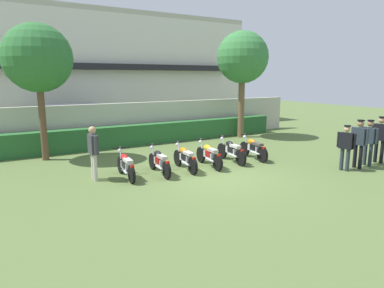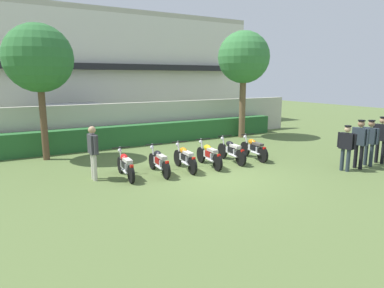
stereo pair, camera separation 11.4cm
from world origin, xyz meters
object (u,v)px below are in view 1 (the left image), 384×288
at_px(motorcycle_in_row_5, 253,148).
at_px(officer_2, 369,139).
at_px(tree_near_inspector, 38,59).
at_px(officer_1, 359,140).
at_px(motorcycle_in_row_1, 159,161).
at_px(motorcycle_in_row_3, 209,155).
at_px(inspector_person, 93,148).
at_px(motorcycle_in_row_4, 231,150).
at_px(motorcycle_in_row_2, 185,158).
at_px(tree_far_side, 243,58).
at_px(officer_0, 346,144).
at_px(motorcycle_in_row_0, 126,165).
at_px(officer_3, 380,135).
at_px(parked_car, 75,122).

distance_m(motorcycle_in_row_5, officer_2, 4.21).
height_order(tree_near_inspector, officer_1, tree_near_inspector).
height_order(motorcycle_in_row_1, motorcycle_in_row_3, motorcycle_in_row_3).
relative_size(inspector_person, officer_2, 1.02).
relative_size(motorcycle_in_row_3, officer_1, 1.11).
bearing_deg(motorcycle_in_row_3, motorcycle_in_row_4, -76.74).
distance_m(motorcycle_in_row_1, motorcycle_in_row_5, 4.15).
relative_size(motorcycle_in_row_1, officer_1, 1.09).
height_order(motorcycle_in_row_1, motorcycle_in_row_2, motorcycle_in_row_2).
distance_m(motorcycle_in_row_2, motorcycle_in_row_5, 3.16).
bearing_deg(tree_far_side, officer_2, -89.19).
xyz_separation_m(inspector_person, officer_0, (7.83, -3.34, -0.09)).
bearing_deg(motorcycle_in_row_1, motorcycle_in_row_0, 89.52).
relative_size(inspector_person, officer_3, 0.97).
bearing_deg(motorcycle_in_row_5, motorcycle_in_row_4, 91.52).
height_order(tree_near_inspector, inspector_person, tree_near_inspector).
xyz_separation_m(tree_near_inspector, inspector_person, (0.91, -3.75, -2.87)).
bearing_deg(motorcycle_in_row_5, tree_near_inspector, 65.79).
height_order(motorcycle_in_row_5, officer_1, officer_1).
bearing_deg(officer_0, tree_near_inspector, -51.84).
distance_m(motorcycle_in_row_4, inspector_person, 5.22).
xyz_separation_m(parked_car, officer_3, (8.78, -11.07, 0.13)).
bearing_deg(motorcycle_in_row_3, officer_0, -121.21).
xyz_separation_m(motorcycle_in_row_2, motorcycle_in_row_5, (3.16, 0.05, 0.00)).
height_order(tree_far_side, motorcycle_in_row_2, tree_far_side).
bearing_deg(motorcycle_in_row_3, motorcycle_in_row_2, 95.92).
bearing_deg(tree_far_side, tree_near_inspector, -178.64).
relative_size(motorcycle_in_row_0, motorcycle_in_row_5, 1.01).
bearing_deg(motorcycle_in_row_2, officer_2, -109.90).
height_order(officer_1, officer_2, officer_1).
distance_m(tree_far_side, officer_3, 7.98).
relative_size(tree_near_inspector, officer_3, 2.94).
relative_size(motorcycle_in_row_5, officer_2, 1.07).
height_order(parked_car, officer_0, parked_car).
distance_m(motorcycle_in_row_4, motorcycle_in_row_5, 1.04).
xyz_separation_m(motorcycle_in_row_2, inspector_person, (-3.07, 0.43, 0.58)).
bearing_deg(motorcycle_in_row_2, tree_near_inspector, 49.02).
relative_size(officer_1, officer_3, 0.99).
height_order(parked_car, officer_3, parked_car).
distance_m(officer_0, officer_1, 0.70).
bearing_deg(motorcycle_in_row_5, motorcycle_in_row_1, 96.17).
bearing_deg(motorcycle_in_row_5, officer_0, -145.64).
bearing_deg(parked_car, motorcycle_in_row_0, -96.57).
distance_m(parked_car, motorcycle_in_row_3, 8.73).
bearing_deg(motorcycle_in_row_0, motorcycle_in_row_4, -85.57).
xyz_separation_m(motorcycle_in_row_4, inspector_person, (-5.18, 0.30, 0.58)).
xyz_separation_m(parked_car, motorcycle_in_row_4, (4.02, -8.09, -0.48)).
xyz_separation_m(motorcycle_in_row_1, officer_2, (7.11, -2.92, 0.57)).
xyz_separation_m(motorcycle_in_row_0, motorcycle_in_row_5, (5.29, -0.08, 0.01)).
bearing_deg(motorcycle_in_row_2, officer_1, -112.97).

